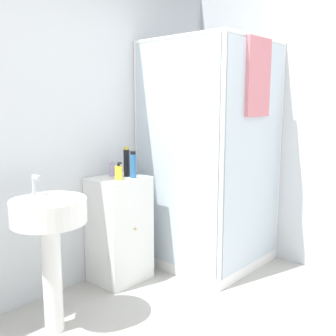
% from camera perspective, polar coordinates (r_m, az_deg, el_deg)
% --- Properties ---
extents(wall_back, '(6.40, 0.06, 2.50)m').
position_cam_1_polar(wall_back, '(3.06, -15.44, 5.42)').
color(wall_back, silver).
rests_on(wall_back, ground_plane).
extents(shower_enclosure, '(0.94, 0.97, 1.97)m').
position_cam_1_polar(shower_enclosure, '(3.54, 6.25, -5.81)').
color(shower_enclosure, white).
rests_on(shower_enclosure, ground_plane).
extents(vanity_cabinet, '(0.43, 0.39, 0.86)m').
position_cam_1_polar(vanity_cabinet, '(3.27, -7.07, -8.79)').
color(vanity_cabinet, white).
rests_on(vanity_cabinet, ground_plane).
extents(sink, '(0.46, 0.46, 1.00)m').
position_cam_1_polar(sink, '(2.56, -16.81, -8.30)').
color(sink, white).
rests_on(sink, ground_plane).
extents(soap_dispenser, '(0.06, 0.06, 0.14)m').
position_cam_1_polar(soap_dispenser, '(3.05, -7.18, -0.68)').
color(soap_dispenser, yellow).
rests_on(soap_dispenser, vanity_cabinet).
extents(shampoo_bottle_tall_black, '(0.05, 0.05, 0.24)m').
position_cam_1_polar(shampoo_bottle_tall_black, '(3.19, -6.03, 0.88)').
color(shampoo_bottle_tall_black, black).
rests_on(shampoo_bottle_tall_black, vanity_cabinet).
extents(shampoo_bottle_blue, '(0.05, 0.05, 0.21)m').
position_cam_1_polar(shampoo_bottle_blue, '(3.11, -5.09, 0.44)').
color(shampoo_bottle_blue, '#2D66A3').
rests_on(shampoo_bottle_blue, vanity_cabinet).
extents(lotion_bottle_white, '(0.05, 0.05, 0.14)m').
position_cam_1_polar(lotion_bottle_white, '(3.22, -8.09, -0.17)').
color(lotion_bottle_white, '#B299C6').
rests_on(lotion_bottle_white, vanity_cabinet).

